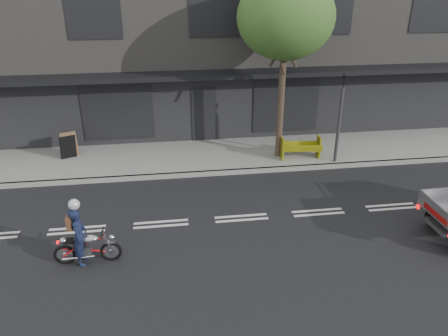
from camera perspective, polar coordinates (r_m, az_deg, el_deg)
ground at (r=13.23m, az=2.28°, el=-6.56°), size 80.00×80.00×0.00m
sidewalk at (r=17.34m, az=-0.42°, el=1.69°), size 32.00×3.20×0.15m
kerb at (r=15.89m, az=0.34°, el=-0.56°), size 32.00×0.20×0.15m
building_main at (r=22.69m, az=-2.76°, el=17.49°), size 26.00×10.00×8.00m
street_tree at (r=15.98m, az=8.06°, el=18.82°), size 3.40×3.40×6.74m
traffic_light_pole at (r=16.61m, az=14.78°, el=5.61°), size 0.12×0.12×3.50m
motorcycle at (r=11.72m, az=-17.44°, el=-9.81°), size 1.70×0.49×0.88m
rider at (r=11.57m, az=-18.39°, el=-8.47°), size 0.38×0.57×1.57m
construction_barrier at (r=16.83m, az=10.19°, el=2.41°), size 1.59×0.77×0.86m
sandwich_board at (r=17.69m, az=-19.71°, el=2.58°), size 0.71×0.61×0.95m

